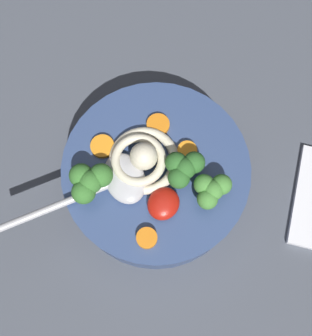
% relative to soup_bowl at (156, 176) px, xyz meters
% --- Properties ---
extents(table_slab, '(1.27, 1.27, 0.04)m').
position_rel_soup_bowl_xyz_m(table_slab, '(0.03, 0.02, -0.06)').
color(table_slab, '#474C56').
rests_on(table_slab, ground).
extents(soup_bowl, '(0.21, 0.21, 0.07)m').
position_rel_soup_bowl_xyz_m(soup_bowl, '(0.00, 0.00, 0.00)').
color(soup_bowl, '#334775').
rests_on(soup_bowl, table_slab).
extents(noodle_pile, '(0.09, 0.08, 0.03)m').
position_rel_soup_bowl_xyz_m(noodle_pile, '(0.00, -0.02, 0.04)').
color(noodle_pile, beige).
rests_on(noodle_pile, soup_bowl).
extents(soup_spoon, '(0.16, 0.12, 0.02)m').
position_rel_soup_bowl_xyz_m(soup_spoon, '(0.04, -0.03, 0.04)').
color(soup_spoon, '#B7B7BC').
rests_on(soup_spoon, soup_bowl).
extents(chili_sauce_dollop, '(0.04, 0.03, 0.02)m').
position_rel_soup_bowl_xyz_m(chili_sauce_dollop, '(0.03, 0.03, 0.04)').
color(chili_sauce_dollop, '#B2190F').
rests_on(chili_sauce_dollop, soup_bowl).
extents(broccoli_floret_far, '(0.05, 0.04, 0.04)m').
position_rel_soup_bowl_xyz_m(broccoli_floret_far, '(-0.01, 0.03, 0.06)').
color(broccoli_floret_far, '#7A9E60').
rests_on(broccoli_floret_far, soup_bowl).
extents(broccoli_floret_beside_noodles, '(0.04, 0.04, 0.03)m').
position_rel_soup_bowl_xyz_m(broccoli_floret_beside_noodles, '(-0.01, 0.07, 0.05)').
color(broccoli_floret_beside_noodles, '#7A9E60').
rests_on(broccoli_floret_beside_noodles, soup_bowl).
extents(broccoli_floret_front, '(0.05, 0.04, 0.04)m').
position_rel_soup_bowl_xyz_m(broccoli_floret_front, '(0.06, -0.05, 0.06)').
color(broccoli_floret_front, '#7A9E60').
rests_on(broccoli_floret_front, soup_bowl).
extents(carrot_slice_left, '(0.02, 0.02, 0.01)m').
position_rel_soup_bowl_xyz_m(carrot_slice_left, '(-0.04, 0.02, 0.04)').
color(carrot_slice_left, orange).
rests_on(carrot_slice_left, soup_bowl).
extents(carrot_slice_beside_chili, '(0.03, 0.03, 0.01)m').
position_rel_soup_bowl_xyz_m(carrot_slice_beside_chili, '(0.01, -0.06, 0.04)').
color(carrot_slice_beside_chili, orange).
rests_on(carrot_slice_beside_chili, soup_bowl).
extents(carrot_slice_near_spoon, '(0.02, 0.02, 0.01)m').
position_rel_soup_bowl_xyz_m(carrot_slice_near_spoon, '(0.07, 0.04, 0.04)').
color(carrot_slice_near_spoon, orange).
rests_on(carrot_slice_near_spoon, soup_bowl).
extents(carrot_slice_extra_a, '(0.03, 0.03, 0.01)m').
position_rel_soup_bowl_xyz_m(carrot_slice_extra_a, '(-0.04, -0.03, 0.04)').
color(carrot_slice_extra_a, orange).
rests_on(carrot_slice_extra_a, soup_bowl).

